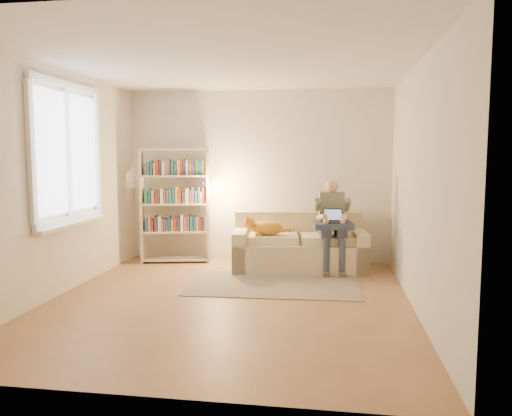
% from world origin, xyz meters
% --- Properties ---
extents(floor, '(4.50, 4.50, 0.00)m').
position_xyz_m(floor, '(0.00, 0.00, 0.00)').
color(floor, olive).
rests_on(floor, ground).
extents(ceiling, '(4.00, 4.50, 0.02)m').
position_xyz_m(ceiling, '(0.00, 0.00, 2.60)').
color(ceiling, white).
rests_on(ceiling, wall_back).
extents(wall_left, '(0.02, 4.50, 2.60)m').
position_xyz_m(wall_left, '(-2.00, 0.00, 1.30)').
color(wall_left, silver).
rests_on(wall_left, floor).
extents(wall_right, '(0.02, 4.50, 2.60)m').
position_xyz_m(wall_right, '(2.00, 0.00, 1.30)').
color(wall_right, silver).
rests_on(wall_right, floor).
extents(wall_back, '(4.00, 0.02, 2.60)m').
position_xyz_m(wall_back, '(0.00, 2.25, 1.30)').
color(wall_back, silver).
rests_on(wall_back, floor).
extents(wall_front, '(4.00, 0.02, 2.60)m').
position_xyz_m(wall_front, '(0.00, -2.25, 1.30)').
color(wall_front, silver).
rests_on(wall_front, floor).
extents(window, '(0.12, 1.52, 1.69)m').
position_xyz_m(window, '(-1.95, 0.20, 1.38)').
color(window, white).
rests_on(window, wall_left).
extents(sofa, '(1.95, 1.05, 0.79)m').
position_xyz_m(sofa, '(0.67, 1.74, 0.29)').
color(sofa, beige).
rests_on(sofa, floor).
extents(person, '(0.40, 0.59, 1.29)m').
position_xyz_m(person, '(1.13, 1.65, 0.73)').
color(person, slate).
rests_on(person, sofa).
extents(cat, '(0.68, 0.29, 0.25)m').
position_xyz_m(cat, '(0.23, 1.57, 0.61)').
color(cat, '#FFA931').
rests_on(cat, sofa).
extents(blanket, '(0.57, 0.48, 0.08)m').
position_xyz_m(blanket, '(1.09, 1.53, 0.67)').
color(blanket, '#2A3449').
rests_on(blanket, person).
extents(laptop, '(0.29, 0.27, 0.21)m').
position_xyz_m(laptop, '(1.09, 1.54, 0.76)').
color(laptop, black).
rests_on(laptop, blanket).
extents(bookshelf, '(1.18, 0.47, 1.73)m').
position_xyz_m(bookshelf, '(-1.21, 1.90, 0.96)').
color(bookshelf, beige).
rests_on(bookshelf, floor).
extents(rug, '(2.17, 1.34, 0.01)m').
position_xyz_m(rug, '(0.42, 0.77, 0.01)').
color(rug, gray).
rests_on(rug, floor).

